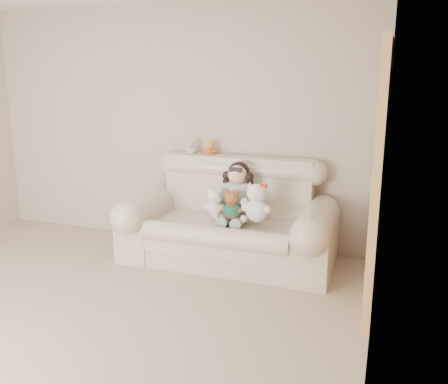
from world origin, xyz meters
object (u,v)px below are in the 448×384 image
at_px(seated_child, 238,191).
at_px(white_cat, 257,199).
at_px(sofa, 227,213).
at_px(brown_teddy, 232,202).
at_px(cream_teddy, 215,200).

xyz_separation_m(seated_child, white_cat, (0.26, -0.22, 0.00)).
distance_m(sofa, brown_teddy, 0.23).
height_order(brown_teddy, white_cat, white_cat).
bearing_deg(white_cat, sofa, 177.49).
relative_size(seated_child, white_cat, 1.36).
distance_m(seated_child, brown_teddy, 0.22).
height_order(seated_child, brown_teddy, seated_child).
distance_m(sofa, white_cat, 0.42).
height_order(brown_teddy, cream_teddy, brown_teddy).
distance_m(white_cat, cream_teddy, 0.44).
bearing_deg(cream_teddy, white_cat, 18.20).
distance_m(seated_child, cream_teddy, 0.26).
relative_size(sofa, cream_teddy, 6.35).
bearing_deg(brown_teddy, white_cat, -14.05).
bearing_deg(cream_teddy, seated_child, 69.49).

